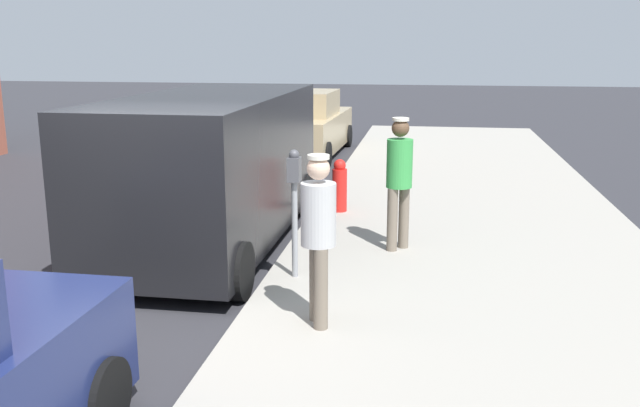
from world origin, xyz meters
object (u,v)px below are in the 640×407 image
pedestrian_in_green (399,175)px  parked_van (212,166)px  pedestrian_in_gray (318,229)px  parked_sedan_ahead (304,126)px  parking_meter_near (294,192)px  fire_hydrant (340,186)px

pedestrian_in_green → parked_van: (-2.64, 0.30, -0.01)m
pedestrian_in_gray → parked_sedan_ahead: 11.22m
parking_meter_near → pedestrian_in_green: size_ratio=0.86×
pedestrian_in_gray → parked_van: 3.57m
parked_sedan_ahead → fire_hydrant: (1.76, -6.36, -0.18)m
parking_meter_near → pedestrian_in_gray: (0.50, -1.35, -0.06)m
parking_meter_near → fire_hydrant: size_ratio=1.77×
parked_sedan_ahead → fire_hydrant: size_ratio=5.18×
parked_sedan_ahead → pedestrian_in_green: bearing=-71.4°
parking_meter_near → pedestrian_in_green: (1.14, 1.31, -0.02)m
pedestrian_in_gray → parked_van: bearing=124.0°
parked_sedan_ahead → pedestrian_in_gray: bearing=-78.9°
pedestrian_in_green → parked_van: parked_van is taller
pedestrian_in_gray → fire_hydrant: (-0.40, 4.64, -0.55)m
fire_hydrant → pedestrian_in_gray: bearing=-85.1°
parked_van → parked_sedan_ahead: bearing=91.1°
parked_sedan_ahead → fire_hydrant: bearing=-74.5°
parking_meter_near → parked_sedan_ahead: parking_meter_near is taller
parked_sedan_ahead → parking_meter_near: bearing=-80.2°
pedestrian_in_gray → fire_hydrant: 4.69m
fire_hydrant → parked_sedan_ahead: bearing=105.5°
parking_meter_near → fire_hydrant: parking_meter_near is taller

